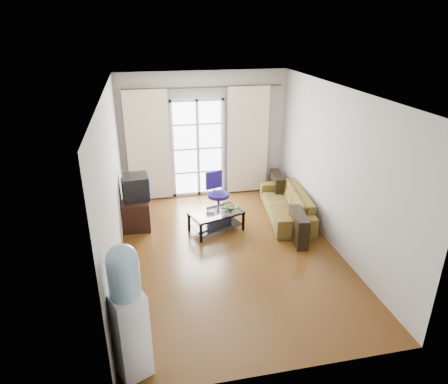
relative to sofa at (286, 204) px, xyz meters
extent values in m
plane|color=brown|center=(-1.39, -1.06, -0.28)|extent=(5.20, 5.20, 0.00)
plane|color=white|center=(-1.39, -1.06, 2.42)|extent=(5.20, 5.20, 0.00)
cube|color=#B3B0AA|center=(-1.39, 1.54, 1.07)|extent=(3.60, 0.02, 2.70)
cube|color=#B3B0AA|center=(-1.39, -3.66, 1.07)|extent=(3.60, 0.02, 2.70)
cube|color=#B3B0AA|center=(-3.19, -1.06, 1.07)|extent=(0.02, 5.20, 2.70)
cube|color=#B3B0AA|center=(0.41, -1.06, 1.07)|extent=(0.02, 5.20, 2.70)
cube|color=white|center=(-1.54, 1.50, 0.80)|extent=(1.01, 0.02, 2.04)
cube|color=white|center=(-1.54, 1.48, 0.80)|extent=(1.16, 0.06, 2.15)
cylinder|color=#4C3F2D|center=(-1.39, 1.44, 2.10)|extent=(3.30, 0.04, 0.04)
cube|color=#F7EFC7|center=(-2.59, 1.42, 0.92)|extent=(0.90, 0.07, 2.35)
cube|color=#F7EFC7|center=(-0.44, 1.42, 0.92)|extent=(0.90, 0.07, 2.35)
cube|color=#959598|center=(-0.59, 1.44, 0.05)|extent=(0.64, 0.12, 0.64)
imported|color=brown|center=(0.00, 0.00, 0.00)|extent=(2.10, 1.23, 0.56)
cube|color=silver|center=(-1.48, -0.29, 0.10)|extent=(1.07, 0.82, 0.01)
cube|color=black|center=(-1.48, -0.29, -0.16)|extent=(1.00, 0.74, 0.01)
cube|color=black|center=(-1.82, -0.66, -0.09)|extent=(0.05, 0.05, 0.38)
cube|color=black|center=(-0.98, -0.37, -0.09)|extent=(0.05, 0.05, 0.38)
cube|color=black|center=(-1.98, -0.20, -0.09)|extent=(0.05, 0.05, 0.38)
cube|color=black|center=(-1.13, 0.09, -0.09)|extent=(0.05, 0.05, 0.38)
imported|color=green|center=(-1.18, -0.21, 0.14)|extent=(0.34, 0.34, 0.06)
imported|color=maroon|center=(-1.24, -0.13, 0.12)|extent=(0.26, 0.29, 0.02)
cube|color=black|center=(-1.29, -0.17, 0.12)|extent=(0.15, 0.07, 0.02)
cube|color=black|center=(-2.91, 0.25, 0.00)|extent=(0.55, 0.78, 0.55)
cube|color=black|center=(-2.89, 0.27, 0.50)|extent=(0.49, 0.52, 0.45)
cube|color=#0C19E5|center=(-2.66, 0.29, 0.50)|extent=(0.05, 0.39, 0.33)
cube|color=black|center=(-3.08, 0.26, 0.50)|extent=(0.16, 0.34, 0.29)
cylinder|color=black|center=(-1.31, 0.35, -0.06)|extent=(0.05, 0.05, 0.44)
cylinder|color=navy|center=(-1.31, 0.35, 0.16)|extent=(0.43, 0.43, 0.07)
cube|color=navy|center=(-1.36, 0.54, 0.42)|extent=(0.35, 0.15, 0.37)
cube|color=white|center=(-2.99, -3.31, 0.25)|extent=(0.44, 0.44, 1.05)
cylinder|color=#8FBDDD|center=(-2.99, -3.31, 0.99)|extent=(0.32, 0.32, 0.42)
sphere|color=#8FBDDD|center=(-2.99, -3.31, 1.20)|extent=(0.32, 0.32, 0.32)
cube|color=black|center=(-2.84, -3.24, 0.61)|extent=(0.09, 0.14, 0.11)
camera|label=1|loc=(-2.69, -6.77, 3.36)|focal=32.00mm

